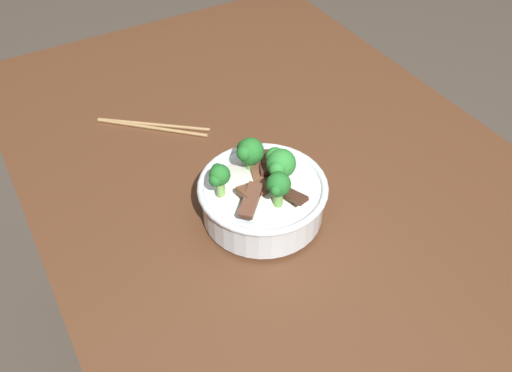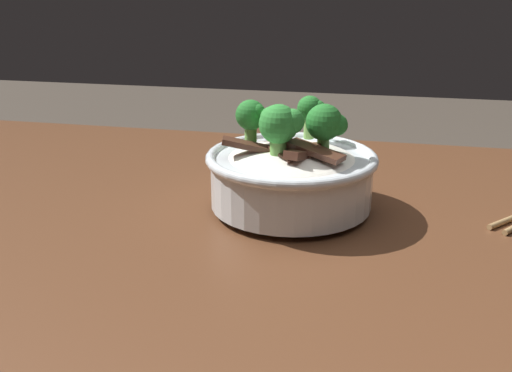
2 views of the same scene
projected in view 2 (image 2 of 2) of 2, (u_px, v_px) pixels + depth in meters
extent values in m
cube|color=#56331E|center=(235.00, 250.00, 0.66)|extent=(1.58, 0.87, 0.04)
cylinder|color=silver|center=(290.00, 206.00, 0.72)|extent=(0.09, 0.09, 0.01)
cylinder|color=silver|center=(291.00, 181.00, 0.71)|extent=(0.20, 0.20, 0.06)
torus|color=silver|center=(291.00, 157.00, 0.70)|extent=(0.21, 0.21, 0.01)
ellipsoid|color=white|center=(291.00, 165.00, 0.70)|extent=(0.17, 0.17, 0.05)
cube|color=brown|center=(281.00, 139.00, 0.71)|extent=(0.04, 0.07, 0.02)
cube|color=#4C2B1E|center=(288.00, 155.00, 0.67)|extent=(0.05, 0.05, 0.02)
cube|color=#4C2B1E|center=(315.00, 151.00, 0.66)|extent=(0.07, 0.05, 0.02)
cube|color=#563323|center=(268.00, 128.00, 0.74)|extent=(0.06, 0.06, 0.02)
cube|color=brown|center=(297.00, 149.00, 0.69)|extent=(0.07, 0.05, 0.02)
cube|color=#4C2B1E|center=(252.00, 146.00, 0.69)|extent=(0.08, 0.04, 0.02)
cube|color=#4C2B1E|center=(299.00, 155.00, 0.66)|extent=(0.03, 0.05, 0.02)
cylinder|color=#6BA84C|center=(323.00, 144.00, 0.68)|extent=(0.01, 0.01, 0.03)
sphere|color=#237028|center=(324.00, 122.00, 0.67)|extent=(0.04, 0.04, 0.04)
sphere|color=#237028|center=(337.00, 125.00, 0.67)|extent=(0.03, 0.03, 0.03)
sphere|color=#237028|center=(321.00, 115.00, 0.69)|extent=(0.03, 0.03, 0.03)
cylinder|color=#7AB256|center=(309.00, 127.00, 0.75)|extent=(0.01, 0.01, 0.03)
sphere|color=#237028|center=(310.00, 108.00, 0.74)|extent=(0.03, 0.03, 0.03)
sphere|color=#237028|center=(318.00, 107.00, 0.74)|extent=(0.02, 0.02, 0.02)
sphere|color=#237028|center=(307.00, 108.00, 0.75)|extent=(0.02, 0.02, 0.02)
cylinder|color=#6BA84C|center=(247.00, 137.00, 0.70)|extent=(0.02, 0.02, 0.03)
sphere|color=#237028|center=(247.00, 115.00, 0.70)|extent=(0.04, 0.04, 0.04)
sphere|color=#237028|center=(257.00, 113.00, 0.69)|extent=(0.02, 0.02, 0.02)
sphere|color=#237028|center=(244.00, 110.00, 0.71)|extent=(0.02, 0.02, 0.02)
cylinder|color=#6BA84C|center=(278.00, 147.00, 0.67)|extent=(0.02, 0.02, 0.03)
sphere|color=#2D8433|center=(278.00, 124.00, 0.66)|extent=(0.05, 0.05, 0.05)
sphere|color=#2D8433|center=(292.00, 121.00, 0.66)|extent=(0.03, 0.03, 0.03)
sphere|color=#2D8433|center=(271.00, 117.00, 0.67)|extent=(0.03, 0.03, 0.03)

